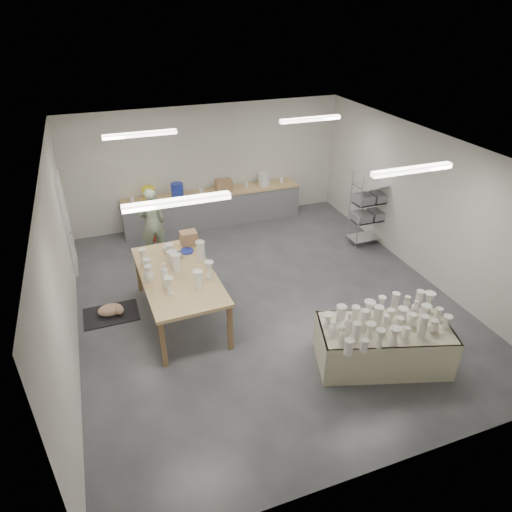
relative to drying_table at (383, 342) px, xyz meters
name	(u,v)px	position (x,y,z in m)	size (l,w,h in m)	color
room	(258,202)	(-1.24, 2.42, 1.64)	(8.00, 8.02, 3.00)	#424449
back_counter	(213,207)	(-1.14, 6.01, 0.07)	(4.60, 0.60, 1.24)	tan
wire_shelf	(370,208)	(2.07, 3.73, 0.50)	(0.88, 0.48, 1.80)	silver
drying_table	(383,342)	(0.00, 0.00, 0.00)	(2.26, 1.58, 1.10)	olive
work_table	(178,271)	(-2.77, 2.44, 0.53)	(1.34, 2.56, 1.32)	tan
rug	(111,314)	(-4.03, 2.85, -0.41)	(1.00, 0.70, 0.02)	black
cat	(112,310)	(-4.01, 2.83, -0.30)	(0.51, 0.40, 0.20)	white
potter	(152,223)	(-2.86, 4.88, 0.39)	(0.59, 0.39, 1.62)	#99AB84
red_stool	(153,240)	(-2.86, 5.15, -0.16)	(0.39, 0.39, 0.29)	#B72C1A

